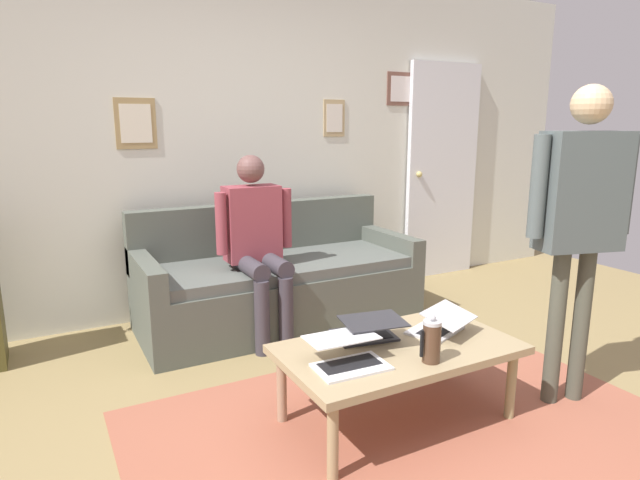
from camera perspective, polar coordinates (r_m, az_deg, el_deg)
ground_plane at (r=2.85m, az=7.92°, el=-19.24°), size 7.68×7.68×0.00m
area_rug at (r=2.85m, az=9.35°, el=-19.14°), size 2.64×1.74×0.01m
back_wall at (r=4.40m, az=-8.86°, el=10.38°), size 7.04×0.11×2.70m
interior_door at (r=5.39m, az=12.88°, el=7.07°), size 0.82×0.09×2.05m
couch at (r=4.08m, az=-4.54°, el=-4.56°), size 2.05×0.86×0.88m
coffee_table at (r=2.76m, az=8.32°, el=-11.85°), size 1.18×0.66×0.40m
laptop_left at (r=2.92m, az=12.63°, el=-8.82°), size 0.37×0.37×0.14m
laptop_center at (r=2.78m, az=5.02°, el=-9.55°), size 0.36×0.40×0.13m
laptop_right at (r=2.50m, az=2.96°, el=-12.24°), size 0.34×0.32×0.12m
french_press at (r=2.56m, az=11.79°, el=-10.49°), size 0.11×0.09×0.23m
person_standing at (r=3.03m, az=26.01°, el=3.23°), size 0.58×0.30×1.67m
person_seated at (r=3.68m, az=-6.75°, el=0.32°), size 0.55×0.51×1.28m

